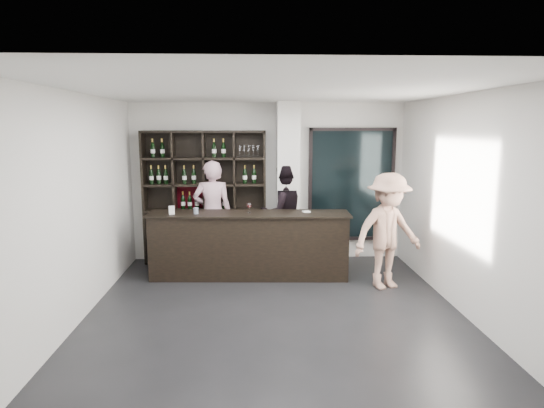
{
  "coord_description": "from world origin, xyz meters",
  "views": [
    {
      "loc": [
        -0.29,
        -5.62,
        2.47
      ],
      "look_at": [
        0.0,
        1.1,
        1.32
      ],
      "focal_mm": 30.0,
      "sensor_mm": 36.0,
      "label": 1
    }
  ],
  "objects_px": {
    "taster_black": "(283,214)",
    "customer": "(388,231)",
    "wine_shelf": "(205,197)",
    "taster_pink": "(213,213)",
    "tasting_counter": "(249,245)"
  },
  "relations": [
    {
      "from": "taster_pink",
      "to": "taster_black",
      "type": "height_order",
      "value": "taster_pink"
    },
    {
      "from": "taster_pink",
      "to": "taster_black",
      "type": "xyz_separation_m",
      "value": [
        1.26,
        0.02,
        -0.03
      ]
    },
    {
      "from": "wine_shelf",
      "to": "customer",
      "type": "height_order",
      "value": "wine_shelf"
    },
    {
      "from": "taster_black",
      "to": "customer",
      "type": "distance_m",
      "value": 2.03
    },
    {
      "from": "wine_shelf",
      "to": "customer",
      "type": "xyz_separation_m",
      "value": [
        2.92,
        -1.52,
        -0.31
      ]
    },
    {
      "from": "customer",
      "to": "taster_pink",
      "type": "bearing_deg",
      "value": 135.57
    },
    {
      "from": "taster_pink",
      "to": "customer",
      "type": "bearing_deg",
      "value": 151.83
    },
    {
      "from": "taster_pink",
      "to": "taster_black",
      "type": "relative_size",
      "value": 1.04
    },
    {
      "from": "tasting_counter",
      "to": "taster_black",
      "type": "relative_size",
      "value": 1.8
    },
    {
      "from": "tasting_counter",
      "to": "taster_pink",
      "type": "height_order",
      "value": "taster_pink"
    },
    {
      "from": "taster_black",
      "to": "customer",
      "type": "bearing_deg",
      "value": 118.61
    },
    {
      "from": "taster_black",
      "to": "customer",
      "type": "height_order",
      "value": "taster_black"
    },
    {
      "from": "wine_shelf",
      "to": "taster_pink",
      "type": "height_order",
      "value": "wine_shelf"
    },
    {
      "from": "taster_black",
      "to": "wine_shelf",
      "type": "bearing_deg",
      "value": -26.31
    },
    {
      "from": "taster_pink",
      "to": "tasting_counter",
      "type": "bearing_deg",
      "value": 129.43
    }
  ]
}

